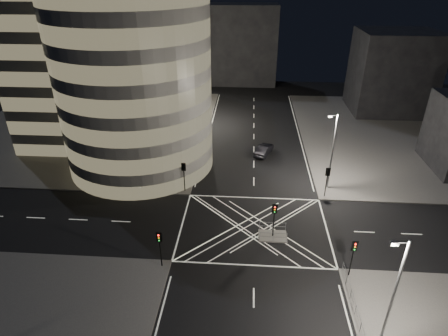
# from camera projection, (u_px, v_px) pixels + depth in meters

# --- Properties ---
(ground) EXTENTS (120.00, 120.00, 0.00)m
(ground) POSITION_uv_depth(u_px,v_px,m) (254.00, 227.00, 41.37)
(ground) COLOR black
(ground) RESTS_ON ground
(sidewalk_far_left) EXTENTS (42.00, 42.00, 0.15)m
(sidewalk_far_left) POSITION_uv_depth(u_px,v_px,m) (91.00, 127.00, 66.81)
(sidewalk_far_left) COLOR #555250
(sidewalk_far_left) RESTS_ON ground
(sidewalk_far_right) EXTENTS (42.00, 42.00, 0.15)m
(sidewalk_far_right) POSITION_uv_depth(u_px,v_px,m) (426.00, 136.00, 63.22)
(sidewalk_far_right) COLOR #555250
(sidewalk_far_right) RESTS_ON ground
(central_island) EXTENTS (3.00, 2.00, 0.15)m
(central_island) POSITION_uv_depth(u_px,v_px,m) (273.00, 236.00, 39.89)
(central_island) COLOR slate
(central_island) RESTS_ON ground
(office_tower_curved) EXTENTS (30.00, 29.00, 27.20)m
(office_tower_curved) POSITION_uv_depth(u_px,v_px,m) (111.00, 68.00, 53.05)
(office_tower_curved) COLOR gray
(office_tower_curved) RESTS_ON sidewalk_far_left
(office_block_rear) EXTENTS (24.00, 16.00, 22.00)m
(office_block_rear) POSITION_uv_depth(u_px,v_px,m) (145.00, 48.00, 74.25)
(office_block_rear) COLOR gray
(office_block_rear) RESTS_ON sidewalk_far_left
(building_right_far) EXTENTS (14.00, 12.00, 15.00)m
(building_right_far) POSITION_uv_depth(u_px,v_px,m) (392.00, 72.00, 71.19)
(building_right_far) COLOR black
(building_right_far) RESTS_ON sidewalk_far_right
(building_far_end) EXTENTS (18.00, 8.00, 18.00)m
(building_far_end) POSITION_uv_depth(u_px,v_px,m) (238.00, 45.00, 88.19)
(building_far_end) COLOR black
(building_far_end) RESTS_ON ground
(tree_a) EXTENTS (4.26, 4.26, 6.83)m
(tree_a) POSITION_uv_depth(u_px,v_px,m) (173.00, 152.00, 47.76)
(tree_a) COLOR black
(tree_a) RESTS_ON sidewalk_far_left
(tree_b) EXTENTS (5.02, 5.02, 7.48)m
(tree_b) POSITION_uv_depth(u_px,v_px,m) (181.00, 132.00, 52.91)
(tree_b) COLOR black
(tree_b) RESTS_ON sidewalk_far_left
(tree_c) EXTENTS (4.24, 4.24, 7.35)m
(tree_c) POSITION_uv_depth(u_px,v_px,m) (187.00, 115.00, 58.03)
(tree_c) COLOR black
(tree_c) RESTS_ON sidewalk_far_left
(tree_d) EXTENTS (4.40, 4.40, 7.99)m
(tree_d) POSITION_uv_depth(u_px,v_px,m) (193.00, 100.00, 63.03)
(tree_d) COLOR black
(tree_d) RESTS_ON sidewalk_far_left
(tree_e) EXTENTS (4.02, 4.02, 6.30)m
(tree_e) POSITION_uv_depth(u_px,v_px,m) (198.00, 97.00, 68.99)
(tree_e) COLOR black
(tree_e) RESTS_ON sidewalk_far_left
(traffic_signal_fl) EXTENTS (0.55, 0.22, 4.00)m
(traffic_signal_fl) POSITION_uv_depth(u_px,v_px,m) (184.00, 172.00, 46.49)
(traffic_signal_fl) COLOR black
(traffic_signal_fl) RESTS_ON sidewalk_far_left
(traffic_signal_nl) EXTENTS (0.55, 0.22, 4.00)m
(traffic_signal_nl) POSITION_uv_depth(u_px,v_px,m) (160.00, 243.00, 34.56)
(traffic_signal_nl) COLOR black
(traffic_signal_nl) RESTS_ON sidewalk_near_left
(traffic_signal_fr) EXTENTS (0.55, 0.22, 4.00)m
(traffic_signal_fr) POSITION_uv_depth(u_px,v_px,m) (327.00, 177.00, 45.40)
(traffic_signal_fr) COLOR black
(traffic_signal_fr) RESTS_ON sidewalk_far_right
(traffic_signal_nr) EXTENTS (0.55, 0.22, 4.00)m
(traffic_signal_nr) POSITION_uv_depth(u_px,v_px,m) (353.00, 252.00, 33.47)
(traffic_signal_nr) COLOR black
(traffic_signal_nr) RESTS_ON sidewalk_near_right
(traffic_signal_island) EXTENTS (0.55, 0.22, 4.00)m
(traffic_signal_island) POSITION_uv_depth(u_px,v_px,m) (274.00, 214.00, 38.54)
(traffic_signal_island) COLOR black
(traffic_signal_island) RESTS_ON central_island
(street_lamp_left_near) EXTENTS (1.25, 0.25, 10.00)m
(street_lamp_left_near) POSITION_uv_depth(u_px,v_px,m) (185.00, 136.00, 49.84)
(street_lamp_left_near) COLOR slate
(street_lamp_left_near) RESTS_ON sidewalk_far_left
(street_lamp_left_far) EXTENTS (1.25, 0.25, 10.00)m
(street_lamp_left_far) POSITION_uv_depth(u_px,v_px,m) (201.00, 95.00, 65.62)
(street_lamp_left_far) COLOR slate
(street_lamp_left_far) RESTS_ON sidewalk_far_left
(street_lamp_right_far) EXTENTS (1.25, 0.25, 10.00)m
(street_lamp_right_far) POSITION_uv_depth(u_px,v_px,m) (332.00, 150.00, 46.04)
(street_lamp_right_far) COLOR slate
(street_lamp_right_far) RESTS_ON sidewalk_far_right
(street_lamp_right_near) EXTENTS (1.25, 0.25, 10.00)m
(street_lamp_right_near) POSITION_uv_depth(u_px,v_px,m) (393.00, 293.00, 25.87)
(street_lamp_right_near) COLOR slate
(street_lamp_right_near) RESTS_ON sidewalk_near_right
(railing_near_right) EXTENTS (0.06, 11.70, 1.10)m
(railing_near_right) POSITION_uv_depth(u_px,v_px,m) (358.00, 318.00, 29.87)
(railing_near_right) COLOR slate
(railing_near_right) RESTS_ON sidewalk_near_right
(railing_island_south) EXTENTS (2.80, 0.06, 1.10)m
(railing_island_south) POSITION_uv_depth(u_px,v_px,m) (273.00, 237.00, 38.81)
(railing_island_south) COLOR slate
(railing_island_south) RESTS_ON central_island
(railing_island_north) EXTENTS (2.80, 0.06, 1.10)m
(railing_island_north) POSITION_uv_depth(u_px,v_px,m) (273.00, 226.00, 40.39)
(railing_island_north) COLOR slate
(railing_island_north) RESTS_ON central_island
(sedan) EXTENTS (3.22, 5.04, 1.57)m
(sedan) POSITION_uv_depth(u_px,v_px,m) (264.00, 150.00, 56.99)
(sedan) COLOR black
(sedan) RESTS_ON ground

